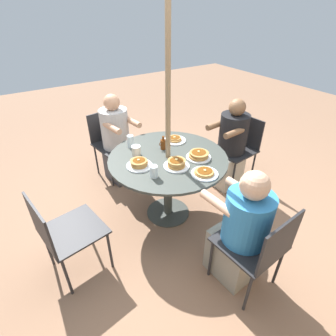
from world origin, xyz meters
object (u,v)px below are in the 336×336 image
patio_chair_west (111,139)px  drinking_glass_b (130,141)px  patio_table (168,167)px  pancake_plate_b (199,155)px  pancake_plate_c (175,140)px  diner_south (230,148)px  patio_chair_south (239,145)px  pancake_plate_e (204,173)px  patio_chair_north (62,231)px  diner_east (241,233)px  syrup_bottle (163,144)px  coffee_cup (136,150)px  drinking_glass_a (154,172)px  pancake_plate_a (139,164)px  patio_chair_east (259,246)px  pancake_plate_d (176,164)px  diner_west (118,143)px

patio_chair_west → drinking_glass_b: size_ratio=6.41×
patio_table → pancake_plate_b: size_ratio=4.85×
pancake_plate_c → drinking_glass_b: bearing=-16.0°
diner_south → patio_chair_west: size_ratio=1.33×
patio_chair_south → pancake_plate_e: (1.05, 0.55, 0.26)m
patio_chair_north → diner_east: bearing=47.6°
syrup_bottle → drinking_glass_b: (0.27, -0.22, 0.01)m
patio_chair_north → pancake_plate_e: 1.31m
coffee_cup → drinking_glass_a: drinking_glass_a is taller
pancake_plate_e → drinking_glass_b: drinking_glass_b is taller
drinking_glass_a → patio_chair_south: bearing=-167.0°
pancake_plate_a → drinking_glass_a: 0.23m
diner_east → diner_south: diner_south is taller
patio_chair_north → diner_south: (-2.13, -0.28, 0.01)m
patio_chair_east → diner_east: (0.01, -0.18, -0.01)m
pancake_plate_a → coffee_cup: bearing=-109.7°
diner_east → diner_south: 1.41m
diner_east → pancake_plate_b: diner_east is taller
patio_chair_west → patio_table: bearing=90.0°
diner_east → drinking_glass_b: (0.30, -1.37, 0.32)m
pancake_plate_b → pancake_plate_d: bearing=3.0°
patio_table → patio_chair_east: 1.17m
patio_chair_south → syrup_bottle: (1.11, -0.06, 0.30)m
diner_south → syrup_bottle: (0.93, -0.08, 0.29)m
pancake_plate_a → diner_east: bearing=112.2°
pancake_plate_b → pancake_plate_c: pancake_plate_b is taller
diner_west → pancake_plate_c: 0.86m
patio_chair_south → patio_chair_west: 1.69m
pancake_plate_b → syrup_bottle: (0.20, -0.35, 0.03)m
diner_east → pancake_plate_d: diner_east is taller
patio_chair_west → syrup_bottle: bearing=94.2°
diner_south → pancake_plate_e: diner_south is taller
pancake_plate_d → patio_chair_east: bearing=97.0°
patio_chair_west → pancake_plate_b: (-0.43, 1.33, 0.27)m
patio_chair_north → pancake_plate_e: patio_chair_north is taller
syrup_bottle → coffee_cup: bearing=-8.0°
coffee_cup → drinking_glass_b: (-0.03, -0.18, 0.02)m
diner_south → syrup_bottle: diner_south is taller
patio_chair_south → coffee_cup: (1.40, -0.10, 0.29)m
diner_south → pancake_plate_d: bearing=100.6°
pancake_plate_c → patio_chair_west: bearing=-64.1°
diner_east → patio_chair_west: size_ratio=1.28×
pancake_plate_a → pancake_plate_c: size_ratio=1.00×
patio_table → pancake_plate_a: bearing=0.5°
pancake_plate_a → syrup_bottle: 0.41m
pancake_plate_c → syrup_bottle: 0.23m
pancake_plate_b → pancake_plate_c: (-0.01, -0.44, -0.01)m
drinking_glass_a → pancake_plate_b: bearing=-175.3°
patio_chair_south → pancake_plate_c: size_ratio=3.46×
patio_chair_north → diner_east: size_ratio=0.78×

